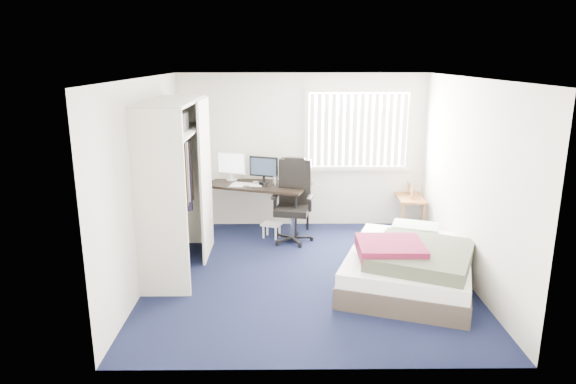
{
  "coord_description": "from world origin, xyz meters",
  "views": [
    {
      "loc": [
        -0.3,
        -6.18,
        2.74
      ],
      "look_at": [
        -0.24,
        0.4,
        1.0
      ],
      "focal_mm": 32.0,
      "sensor_mm": 36.0,
      "label": 1
    }
  ],
  "objects_px": {
    "nightstand": "(409,200)",
    "bed": "(410,264)",
    "office_chair": "(293,209)",
    "desk": "(259,182)"
  },
  "relations": [
    {
      "from": "office_chair",
      "to": "nightstand",
      "type": "xyz_separation_m",
      "value": [
        1.9,
        0.52,
        0.0
      ]
    },
    {
      "from": "office_chair",
      "to": "bed",
      "type": "height_order",
      "value": "office_chair"
    },
    {
      "from": "desk",
      "to": "bed",
      "type": "distance_m",
      "value": 2.9
    },
    {
      "from": "nightstand",
      "to": "bed",
      "type": "xyz_separation_m",
      "value": [
        -0.5,
        -2.19,
        -0.21
      ]
    },
    {
      "from": "nightstand",
      "to": "bed",
      "type": "bearing_deg",
      "value": -102.94
    },
    {
      "from": "nightstand",
      "to": "bed",
      "type": "relative_size",
      "value": 0.35
    },
    {
      "from": "desk",
      "to": "nightstand",
      "type": "distance_m",
      "value": 2.47
    },
    {
      "from": "office_chair",
      "to": "nightstand",
      "type": "distance_m",
      "value": 1.97
    },
    {
      "from": "bed",
      "to": "office_chair",
      "type": "bearing_deg",
      "value": 130.07
    },
    {
      "from": "desk",
      "to": "bed",
      "type": "relative_size",
      "value": 0.76
    }
  ]
}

